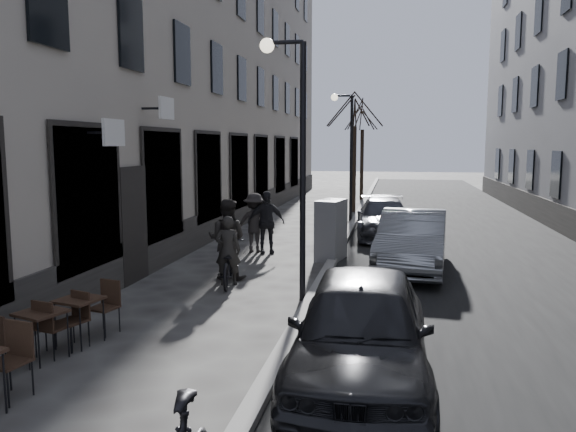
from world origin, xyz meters
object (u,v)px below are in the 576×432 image
(streetlamp_near, at_px, (294,140))
(utility_cabinet, at_px, (331,230))
(tree_far, at_px, (363,116))
(pedestrian_mid, at_px, (255,223))
(car_near, at_px, (361,329))
(car_mid, at_px, (412,241))
(pedestrian_near, at_px, (227,239))
(car_far, at_px, (384,218))
(bistro_set_c, at_px, (80,316))
(bistro_set_b, at_px, (42,330))
(pedestrian_far, at_px, (266,222))
(bicycle, at_px, (228,264))
(streetlamp_far, at_px, (347,142))
(tree_near, at_px, (355,109))

(streetlamp_near, relative_size, utility_cabinet, 3.15)
(tree_far, bearing_deg, pedestrian_mid, -97.28)
(car_near, xyz_separation_m, car_mid, (0.84, 6.95, -0.00))
(pedestrian_near, height_order, pedestrian_mid, pedestrian_near)
(tree_far, relative_size, car_near, 1.33)
(streetlamp_near, distance_m, pedestrian_mid, 5.64)
(tree_far, relative_size, car_far, 1.30)
(bistro_set_c, bearing_deg, car_far, 81.18)
(streetlamp_near, height_order, bistro_set_c, streetlamp_near)
(bistro_set_b, distance_m, pedestrian_far, 8.50)
(streetlamp_near, xyz_separation_m, car_near, (1.55, -3.74, -2.43))
(pedestrian_near, relative_size, pedestrian_far, 1.04)
(streetlamp_near, height_order, bistro_set_b, streetlamp_near)
(bicycle, relative_size, car_mid, 0.40)
(streetlamp_far, relative_size, pedestrian_far, 2.86)
(utility_cabinet, xyz_separation_m, car_near, (1.28, -7.83, -0.07))
(pedestrian_mid, height_order, car_far, pedestrian_mid)
(streetlamp_near, bearing_deg, tree_near, 89.72)
(tree_far, height_order, bistro_set_b, tree_far)
(streetlamp_near, xyz_separation_m, tree_far, (0.07, 21.00, 1.50))
(streetlamp_near, height_order, utility_cabinet, streetlamp_near)
(tree_near, distance_m, car_far, 8.11)
(streetlamp_far, bearing_deg, car_near, -84.37)
(utility_cabinet, bearing_deg, pedestrian_far, 176.37)
(bistro_set_b, distance_m, bicycle, 4.89)
(streetlamp_far, distance_m, car_mid, 9.42)
(utility_cabinet, xyz_separation_m, pedestrian_far, (-1.91, 0.53, 0.08))
(streetlamp_far, relative_size, car_far, 1.16)
(utility_cabinet, bearing_deg, tree_near, 102.89)
(tree_near, distance_m, pedestrian_mid, 11.15)
(streetlamp_near, bearing_deg, bistro_set_b, -128.49)
(utility_cabinet, xyz_separation_m, car_far, (1.32, 4.04, -0.17))
(pedestrian_near, bearing_deg, pedestrian_mid, -84.99)
(streetlamp_far, distance_m, bistro_set_b, 16.28)
(bistro_set_c, xyz_separation_m, car_far, (4.40, 11.20, 0.19))
(bicycle, height_order, pedestrian_near, pedestrian_near)
(bistro_set_b, xyz_separation_m, car_mid, (5.38, 6.98, 0.29))
(tree_near, relative_size, bicycle, 3.18)
(bistro_set_b, bearing_deg, pedestrian_mid, 101.58)
(bistro_set_b, bearing_deg, streetlamp_near, 69.72)
(tree_near, relative_size, utility_cabinet, 3.53)
(bicycle, height_order, pedestrian_mid, pedestrian_mid)
(tree_far, bearing_deg, streetlamp_far, -90.46)
(streetlamp_near, relative_size, pedestrian_near, 2.75)
(streetlamp_far, xyz_separation_m, car_near, (1.55, -15.74, -2.43))
(bicycle, bearing_deg, pedestrian_mid, -96.09)
(pedestrian_near, bearing_deg, car_near, 124.92)
(streetlamp_far, xyz_separation_m, car_mid, (2.39, -8.79, -2.43))
(pedestrian_mid, xyz_separation_m, car_mid, (4.39, -1.52, -0.12))
(streetlamp_far, bearing_deg, utility_cabinet, -88.03)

